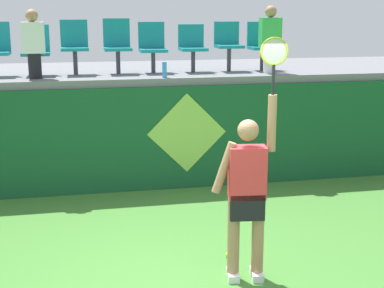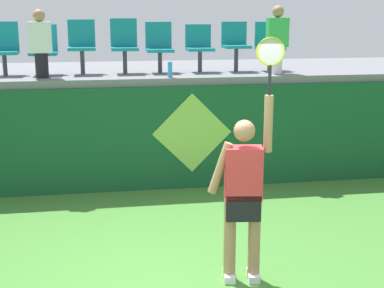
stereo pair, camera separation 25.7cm
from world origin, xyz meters
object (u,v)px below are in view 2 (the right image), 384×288
stadium_chair_2 (82,44)px  spectator_1 (277,38)px  tennis_ball (227,255)px  stadium_chair_0 (4,47)px  stadium_chair_7 (269,44)px  stadium_chair_6 (235,43)px  stadium_chair_3 (124,43)px  stadium_chair_5 (199,45)px  spectator_0 (40,43)px  water_bottle (170,70)px  stadium_chair_4 (159,45)px  stadium_chair_1 (43,48)px  tennis_player (244,191)px

stadium_chair_2 → spectator_1: 3.20m
tennis_ball → stadium_chair_0: size_ratio=0.08×
tennis_ball → stadium_chair_7: 4.48m
stadium_chair_6 → spectator_1: size_ratio=0.76×
stadium_chair_6 → stadium_chair_2: bearing=179.9°
stadium_chair_3 → stadium_chair_5: 1.26m
stadium_chair_3 → stadium_chair_2: bearing=-179.8°
stadium_chair_5 → spectator_0: bearing=-170.0°
stadium_chair_6 → stadium_chair_5: bearing=180.0°
tennis_ball → stadium_chair_6: size_ratio=0.08×
spectator_0 → water_bottle: bearing=-8.1°
stadium_chair_5 → stadium_chair_7: size_ratio=0.96×
stadium_chair_0 → stadium_chair_3: size_ratio=0.95×
stadium_chair_3 → stadium_chair_4: size_ratio=1.07×
stadium_chair_6 → spectator_1: bearing=-36.9°
stadium_chair_7 → spectator_0: bearing=-173.1°
stadium_chair_4 → stadium_chair_7: size_ratio=1.01×
spectator_1 → stadium_chair_2: bearing=171.9°
stadium_chair_1 → stadium_chair_2: (0.61, -0.00, 0.06)m
stadium_chair_4 → stadium_chair_0: bearing=179.9°
stadium_chair_0 → spectator_1: spectator_1 is taller
tennis_ball → stadium_chair_3: bearing=104.8°
stadium_chair_2 → stadium_chair_3: size_ratio=0.98×
tennis_player → stadium_chair_7: stadium_chair_7 is taller
stadium_chair_2 → stadium_chair_4: 1.27m
stadium_chair_4 → stadium_chair_7: bearing=-0.1°
tennis_ball → stadium_chair_7: stadium_chair_7 is taller
tennis_ball → stadium_chair_1: 4.76m
stadium_chair_0 → water_bottle: bearing=-16.0°
tennis_ball → stadium_chair_1: size_ratio=0.08×
tennis_ball → spectator_1: spectator_1 is taller
stadium_chair_1 → stadium_chair_5: bearing=-0.1°
stadium_chair_5 → stadium_chair_7: bearing=0.2°
stadium_chair_4 → tennis_ball: bearing=-84.2°
water_bottle → stadium_chair_6: 1.47m
stadium_chair_7 → spectator_1: spectator_1 is taller
tennis_player → stadium_chair_7: (1.49, 4.13, 1.24)m
stadium_chair_6 → stadium_chair_7: (0.59, 0.00, -0.02)m
stadium_chair_4 → stadium_chair_6: size_ratio=1.00×
tennis_ball → stadium_chair_2: stadium_chair_2 is taller
stadium_chair_2 → spectator_0: size_ratio=0.84×
stadium_chair_6 → stadium_chair_1: bearing=179.9°
stadium_chair_6 → spectator_0: spectator_0 is taller
water_bottle → stadium_chair_6: stadium_chair_6 is taller
spectator_0 → stadium_chair_4: bearing=13.7°
stadium_chair_3 → stadium_chair_4: (0.58, -0.00, -0.04)m
stadium_chair_0 → stadium_chair_6: 3.80m
tennis_player → spectator_1: spectator_1 is taller
tennis_player → stadium_chair_5: 4.31m
stadium_chair_3 → stadium_chair_7: stadium_chair_3 is taller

